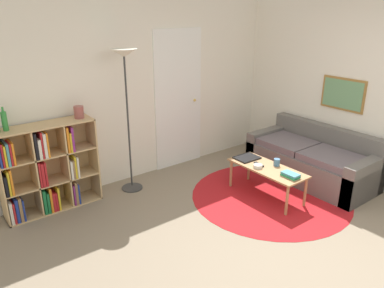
# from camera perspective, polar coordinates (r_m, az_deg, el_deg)

# --- Properties ---
(ground_plane) EXTENTS (14.00, 14.00, 0.00)m
(ground_plane) POSITION_cam_1_polar(r_m,az_deg,el_deg) (3.97, 15.74, -17.44)
(ground_plane) COLOR gray
(wall_back) EXTENTS (7.36, 0.11, 2.60)m
(wall_back) POSITION_cam_1_polar(r_m,az_deg,el_deg) (5.39, -7.08, 8.47)
(wall_back) COLOR silver
(wall_back) RESTS_ON ground_plane
(wall_right) EXTENTS (0.08, 5.77, 2.60)m
(wall_right) POSITION_cam_1_polar(r_m,az_deg,el_deg) (5.88, 19.41, 8.57)
(wall_right) COLOR silver
(wall_right) RESTS_ON ground_plane
(rug) EXTENTS (2.08, 2.08, 0.01)m
(rug) POSITION_cam_1_polar(r_m,az_deg,el_deg) (5.13, 11.82, -7.75)
(rug) COLOR #B2191E
(rug) RESTS_ON ground_plane
(bookshelf) EXTENTS (1.14, 0.34, 1.09)m
(bookshelf) POSITION_cam_1_polar(r_m,az_deg,el_deg) (4.85, -21.57, -3.72)
(bookshelf) COLOR tan
(bookshelf) RESTS_ON ground_plane
(floor_lamp) EXTENTS (0.33, 0.33, 1.89)m
(floor_lamp) POSITION_cam_1_polar(r_m,az_deg,el_deg) (4.80, -10.17, 10.67)
(floor_lamp) COLOR #333333
(floor_lamp) RESTS_ON ground_plane
(couch) EXTENTS (0.83, 1.79, 0.75)m
(couch) POSITION_cam_1_polar(r_m,az_deg,el_deg) (5.72, 17.98, -2.40)
(couch) COLOR #66605B
(couch) RESTS_ON ground_plane
(coffee_table) EXTENTS (0.43, 1.05, 0.41)m
(coffee_table) POSITION_cam_1_polar(r_m,az_deg,el_deg) (4.98, 11.37, -3.95)
(coffee_table) COLOR #AD7F51
(coffee_table) RESTS_ON ground_plane
(laptop) EXTENTS (0.33, 0.26, 0.02)m
(laptop) POSITION_cam_1_polar(r_m,az_deg,el_deg) (5.19, 8.37, -2.08)
(laptop) COLOR black
(laptop) RESTS_ON coffee_table
(bowl) EXTENTS (0.12, 0.12, 0.04)m
(bowl) POSITION_cam_1_polar(r_m,az_deg,el_deg) (4.91, 10.00, -3.35)
(bowl) COLOR silver
(bowl) RESTS_ON coffee_table
(book_stack_on_table) EXTENTS (0.14, 0.22, 0.06)m
(book_stack_on_table) POSITION_cam_1_polar(r_m,az_deg,el_deg) (4.73, 14.76, -4.64)
(book_stack_on_table) COLOR silver
(book_stack_on_table) RESTS_ON coffee_table
(cup) EXTENTS (0.08, 0.08, 0.09)m
(cup) POSITION_cam_1_polar(r_m,az_deg,el_deg) (5.02, 12.79, -2.73)
(cup) COLOR teal
(cup) RESTS_ON coffee_table
(remote) EXTENTS (0.07, 0.17, 0.02)m
(remote) POSITION_cam_1_polar(r_m,az_deg,el_deg) (5.00, 10.16, -3.10)
(remote) COLOR black
(remote) RESTS_ON coffee_table
(bottle_middle) EXTENTS (0.06, 0.06, 0.27)m
(bottle_middle) POSITION_cam_1_polar(r_m,az_deg,el_deg) (4.58, -26.66, 3.17)
(bottle_middle) COLOR #2D8438
(bottle_middle) RESTS_ON bookshelf
(vase_on_shelf) EXTENTS (0.12, 0.12, 0.15)m
(vase_on_shelf) POSITION_cam_1_polar(r_m,az_deg,el_deg) (4.78, -16.86, 4.67)
(vase_on_shelf) COLOR #934C47
(vase_on_shelf) RESTS_ON bookshelf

